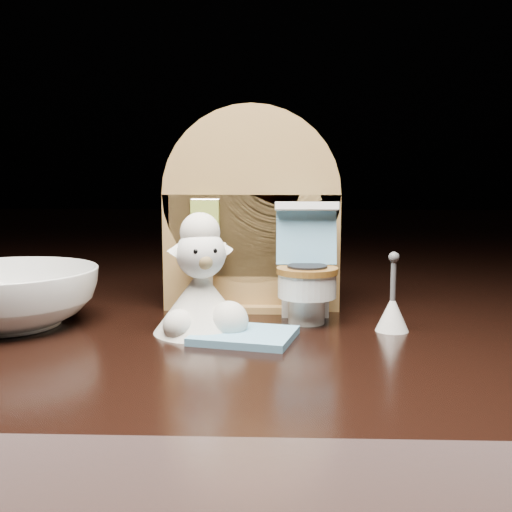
% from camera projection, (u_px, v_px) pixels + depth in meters
% --- Properties ---
extents(backdrop_panel, '(0.13, 0.05, 0.15)m').
position_uv_depth(backdrop_panel, '(250.00, 221.00, 0.47)').
color(backdrop_panel, '#A67C44').
rests_on(backdrop_panel, ground).
extents(toy_toilet, '(0.04, 0.05, 0.08)m').
position_uv_depth(toy_toilet, '(306.00, 278.00, 0.44)').
color(toy_toilet, white).
rests_on(toy_toilet, ground).
extents(bath_mat, '(0.07, 0.06, 0.00)m').
position_uv_depth(bath_mat, '(244.00, 336.00, 0.40)').
color(bath_mat, '#69A8CE').
rests_on(bath_mat, ground).
extents(toilet_brush, '(0.02, 0.02, 0.05)m').
position_uv_depth(toilet_brush, '(392.00, 310.00, 0.42)').
color(toilet_brush, white).
rests_on(toilet_brush, ground).
extents(plush_lamb, '(0.06, 0.06, 0.08)m').
position_uv_depth(plush_lamb, '(202.00, 291.00, 0.41)').
color(plush_lamb, silver).
rests_on(plush_lamb, ground).
extents(ceramic_bowl, '(0.14, 0.14, 0.04)m').
position_uv_depth(ceramic_bowl, '(5.00, 297.00, 0.43)').
color(ceramic_bowl, white).
rests_on(ceramic_bowl, ground).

